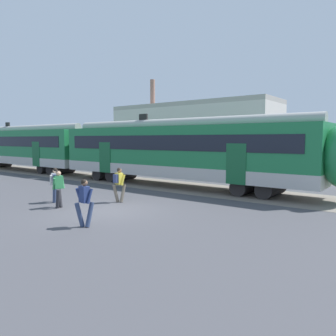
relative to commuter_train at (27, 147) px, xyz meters
name	(u,v)px	position (x,y,z in m)	size (l,w,h in m)	color
ground_plane	(110,210)	(19.86, -7.49, -2.25)	(160.00, 160.00, 0.00)	#424247
track_bed	(70,175)	(6.81, 0.01, -2.25)	(80.00, 4.40, 0.01)	slate
commuter_train	(27,147)	(0.00, 0.00, 0.00)	(56.65, 3.07, 4.73)	#B7B7B2
pedestrian_white	(56,182)	(16.49, -7.85, -1.26)	(0.58, 0.65, 1.67)	navy
pedestrian_green	(59,186)	(17.67, -8.49, -1.29)	(0.60, 0.63, 1.67)	#28282D
pedestrian_yellow	(119,182)	(18.86, -6.01, -1.26)	(0.60, 0.62, 1.67)	#6B6051
pedestrian_navy	(84,199)	(21.13, -9.83, -1.29)	(0.58, 0.62, 1.67)	navy
background_building	(192,137)	(12.65, 9.77, 0.95)	(16.39, 5.00, 9.20)	beige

